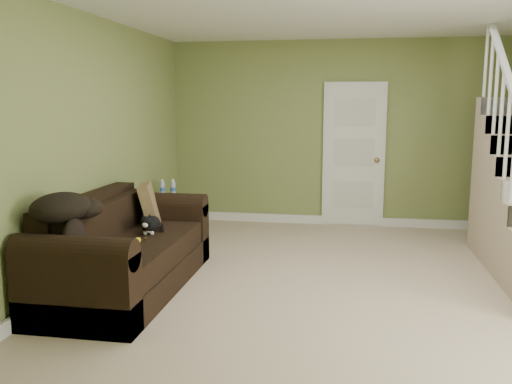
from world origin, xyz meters
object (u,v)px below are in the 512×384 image
at_px(cat, 150,224).
at_px(banana, 136,242).
at_px(sofa, 124,254).
at_px(side_table, 170,216).

distance_m(cat, banana, 0.47).
xyz_separation_m(sofa, side_table, (-0.24, 2.03, -0.06)).
height_order(sofa, side_table, sofa).
height_order(side_table, cat, side_table).
height_order(sofa, cat, sofa).
bearing_deg(side_table, sofa, -83.15).
bearing_deg(banana, cat, 92.84).
distance_m(side_table, cat, 1.81).
height_order(cat, banana, cat).
bearing_deg(sofa, cat, 60.49).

